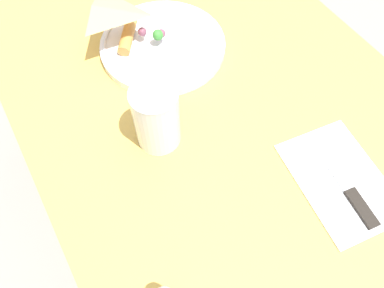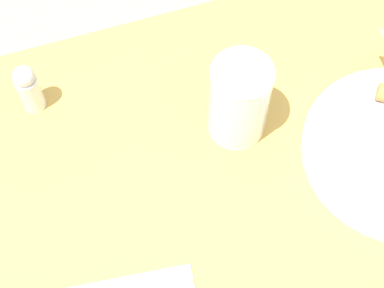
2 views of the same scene
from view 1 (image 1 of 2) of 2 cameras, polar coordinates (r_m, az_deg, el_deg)
ground_plane at (r=1.39m, az=-0.65°, el=-8.06°), size 6.00×6.00×0.00m
dining_table at (r=0.85m, az=-1.05°, el=7.79°), size 1.14×0.70×0.72m
plate_pizza at (r=0.78m, az=-4.79°, el=15.04°), size 0.25×0.25×0.05m
milk_glass at (r=0.61m, az=-5.43°, el=3.98°), size 0.08×0.08×0.12m
napkin_folded at (r=0.66m, az=21.64°, el=-5.11°), size 0.21×0.16×0.00m
butter_knife at (r=0.66m, az=22.18°, el=-5.54°), size 0.18×0.04×0.01m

